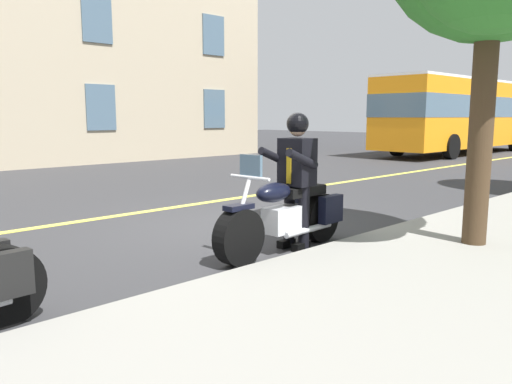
{
  "coord_description": "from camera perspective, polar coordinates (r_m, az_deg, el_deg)",
  "views": [
    {
      "loc": [
        5.01,
        5.73,
        1.69
      ],
      "look_at": [
        0.73,
        1.23,
        0.75
      ],
      "focal_mm": 35.11,
      "sensor_mm": 36.0,
      "label": 1
    }
  ],
  "objects": [
    {
      "name": "motorcycle_main",
      "position": [
        6.3,
        3.5,
        -2.75
      ],
      "size": [
        2.22,
        0.67,
        1.26
      ],
      "color": "black",
      "rests_on": "ground_plane"
    },
    {
      "name": "rider_main",
      "position": [
        6.36,
        4.62,
        2.67
      ],
      "size": [
        0.64,
        0.57,
        1.74
      ],
      "color": "black",
      "rests_on": "ground_plane"
    },
    {
      "name": "ground_plane",
      "position": [
        7.8,
        -2.33,
        -3.91
      ],
      "size": [
        80.0,
        80.0,
        0.0
      ],
      "primitive_type": "plane",
      "color": "#333335"
    },
    {
      "name": "bus_near",
      "position": [
        24.73,
        22.23,
        8.42
      ],
      "size": [
        11.05,
        2.7,
        3.3
      ],
      "color": "orange",
      "rests_on": "ground_plane"
    },
    {
      "name": "lane_center_stripe",
      "position": [
        9.37,
        -10.42,
        -1.9
      ],
      "size": [
        60.0,
        0.16,
        0.01
      ],
      "primitive_type": "cube",
      "color": "#E5DB4C",
      "rests_on": "ground_plane"
    }
  ]
}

